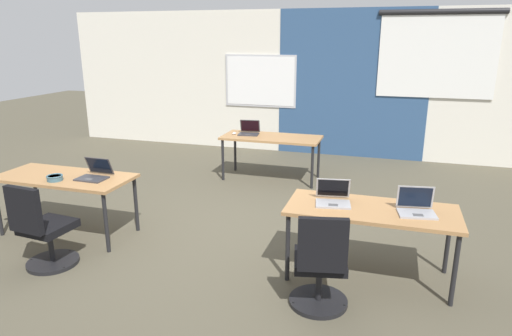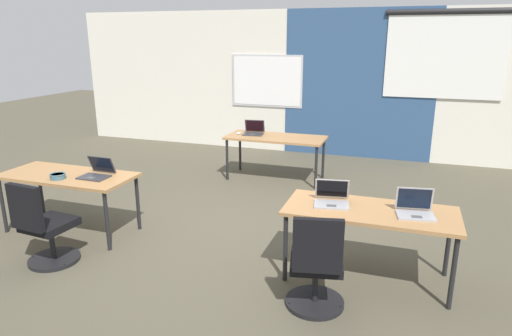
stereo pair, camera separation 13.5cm
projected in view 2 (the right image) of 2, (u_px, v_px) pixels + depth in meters
ground_plane at (225, 230)px, 5.50m from camera, size 24.00×24.00×0.00m
back_wall_assembly at (307, 83)px, 8.90m from camera, size 10.00×0.27×2.80m
desk_near_left at (68, 179)px, 5.31m from camera, size 1.60×0.70×0.72m
desk_near_right at (370, 215)px, 4.23m from camera, size 1.60×0.70×0.72m
desk_far_center at (276, 140)px, 7.32m from camera, size 1.60×0.70×0.72m
laptop_near_right_inner at (332, 199)px, 4.35m from camera, size 0.38×0.36×0.23m
chair_near_right_inner at (316, 270)px, 3.80m from camera, size 0.52×0.58×0.92m
laptop_near_left_inner at (97, 173)px, 5.19m from camera, size 0.34×0.32×0.22m
chair_near_left_inner at (45, 231)px, 4.58m from camera, size 0.52×0.56×0.92m
laptop_near_right_end at (415, 209)px, 4.08m from camera, size 0.37×0.32×0.24m
laptop_far_left at (254, 131)px, 7.47m from camera, size 0.37×0.34×0.23m
mouse_far_left at (239, 133)px, 7.47m from camera, size 0.06×0.10×0.03m
snack_bowl at (58, 176)px, 5.12m from camera, size 0.18×0.18×0.06m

